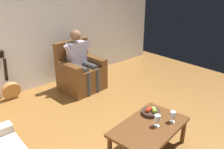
# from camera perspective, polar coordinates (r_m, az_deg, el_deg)

# --- Properties ---
(ground_plane) EXTENTS (6.56, 6.56, 0.00)m
(ground_plane) POSITION_cam_1_polar(r_m,az_deg,el_deg) (3.55, 9.51, -15.12)
(ground_plane) COLOR brown
(wall_back) EXTENTS (5.85, 0.06, 2.66)m
(wall_back) POSITION_cam_1_polar(r_m,az_deg,el_deg) (5.07, -14.84, 12.42)
(wall_back) COLOR silver
(wall_back) RESTS_ON ground
(armchair) EXTENTS (0.85, 0.78, 0.99)m
(armchair) POSITION_cam_1_polar(r_m,az_deg,el_deg) (4.83, -7.79, 0.31)
(armchair) COLOR brown
(armchair) RESTS_ON ground
(person_seated) EXTENTS (0.65, 0.63, 1.24)m
(person_seated) POSITION_cam_1_polar(r_m,az_deg,el_deg) (4.69, -7.70, 3.85)
(person_seated) COLOR #A094A7
(person_seated) RESTS_ON ground
(coffee_table) EXTENTS (1.12, 0.77, 0.41)m
(coffee_table) POSITION_cam_1_polar(r_m,az_deg,el_deg) (3.11, 9.16, -13.10)
(coffee_table) COLOR #593418
(coffee_table) RESTS_ON ground
(guitar) EXTENTS (0.35, 0.27, 0.95)m
(guitar) POSITION_cam_1_polar(r_m,az_deg,el_deg) (4.83, -23.75, -3.24)
(guitar) COLOR #B97C43
(guitar) RESTS_ON ground
(wine_glass_near) EXTENTS (0.08, 0.08, 0.16)m
(wine_glass_near) POSITION_cam_1_polar(r_m,az_deg,el_deg) (3.02, 11.13, -10.59)
(wine_glass_near) COLOR silver
(wine_glass_near) RESTS_ON coffee_table
(wine_glass_far) EXTENTS (0.07, 0.07, 0.15)m
(wine_glass_far) POSITION_cam_1_polar(r_m,az_deg,el_deg) (3.15, 14.78, -9.65)
(wine_glass_far) COLOR silver
(wine_glass_far) RESTS_ON coffee_table
(fruit_bowl) EXTENTS (0.25, 0.25, 0.11)m
(fruit_bowl) POSITION_cam_1_polar(r_m,az_deg,el_deg) (3.29, 9.55, -9.01)
(fruit_bowl) COLOR #32221B
(fruit_bowl) RESTS_ON coffee_table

